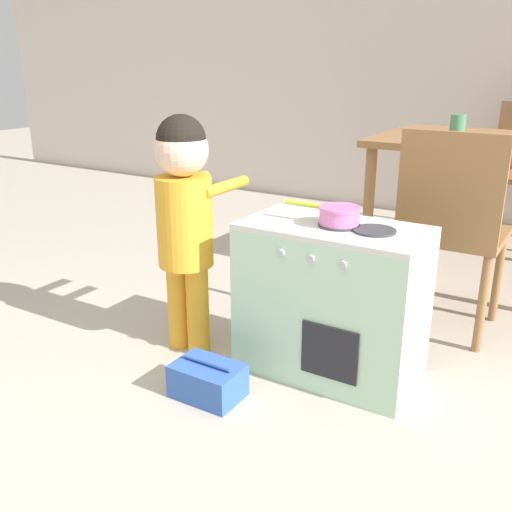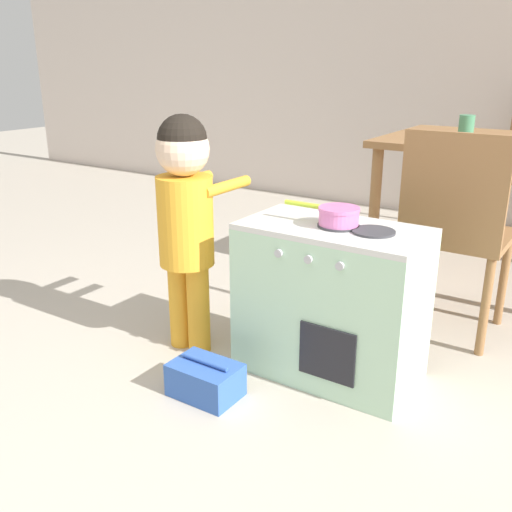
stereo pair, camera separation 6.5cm
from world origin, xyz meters
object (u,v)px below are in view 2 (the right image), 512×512
(child_figure, at_px, (186,206))
(cup_on_table, at_px, (466,125))
(toy_pot, at_px, (338,214))
(dining_chair_near, at_px, (456,230))
(dining_table, at_px, (495,158))
(toy_basket, at_px, (205,380))
(play_kitchen, at_px, (331,302))

(child_figure, xyz_separation_m, cup_on_table, (0.63, 1.56, 0.20))
(toy_pot, xyz_separation_m, dining_chair_near, (0.27, 0.56, -0.15))
(dining_table, relative_size, dining_chair_near, 1.23)
(dining_chair_near, distance_m, cup_on_table, 0.95)
(toy_pot, height_order, child_figure, child_figure)
(toy_basket, bearing_deg, dining_chair_near, 58.96)
(dining_chair_near, bearing_deg, dining_table, 92.90)
(play_kitchen, relative_size, dining_table, 0.61)
(toy_basket, xyz_separation_m, cup_on_table, (0.35, 1.81, 0.74))
(child_figure, xyz_separation_m, toy_basket, (0.28, -0.25, -0.54))
(dining_table, bearing_deg, toy_basket, -106.79)
(toy_basket, relative_size, dining_chair_near, 0.27)
(toy_pot, height_order, toy_basket, toy_pot)
(toy_pot, bearing_deg, child_figure, -166.87)
(toy_pot, height_order, dining_table, dining_table)
(play_kitchen, bearing_deg, dining_table, 80.01)
(child_figure, xyz_separation_m, dining_chair_near, (0.84, 0.69, -0.13))
(cup_on_table, bearing_deg, dining_table, -20.49)
(play_kitchen, height_order, dining_chair_near, dining_chair_near)
(play_kitchen, bearing_deg, toy_basket, -126.67)
(play_kitchen, xyz_separation_m, toy_pot, (0.01, 0.00, 0.33))
(dining_table, bearing_deg, cup_on_table, 159.51)
(child_figure, xyz_separation_m, dining_table, (0.80, 1.50, 0.05))
(child_figure, bearing_deg, toy_basket, -42.50)
(child_figure, height_order, dining_table, child_figure)
(child_figure, relative_size, toy_basket, 3.94)
(play_kitchen, height_order, toy_pot, toy_pot)
(dining_table, height_order, dining_chair_near, dining_chair_near)
(child_figure, distance_m, cup_on_table, 1.69)
(play_kitchen, xyz_separation_m, dining_chair_near, (0.28, 0.56, 0.18))
(play_kitchen, relative_size, toy_pot, 2.28)
(play_kitchen, distance_m, cup_on_table, 1.52)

